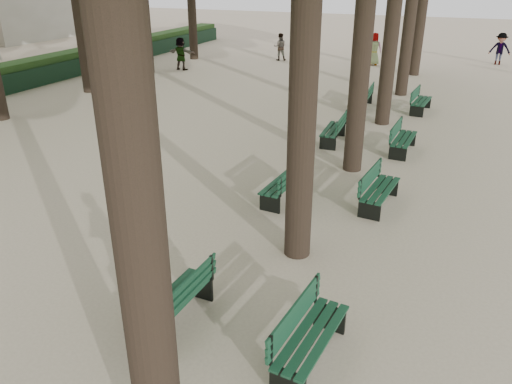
% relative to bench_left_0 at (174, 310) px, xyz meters
% --- Properties ---
extents(ground, '(120.00, 120.00, 0.00)m').
position_rel_bench_left_0_xyz_m(ground, '(-0.37, -0.14, -0.27)').
color(ground, '#BBA98D').
rests_on(ground, ground).
extents(bench_left_0, '(0.64, 1.82, 0.92)m').
position_rel_bench_left_0_xyz_m(bench_left_0, '(0.00, 0.00, 0.00)').
color(bench_left_0, black).
rests_on(bench_left_0, ground).
extents(bench_left_1, '(0.70, 1.84, 0.92)m').
position_rel_bench_left_0_xyz_m(bench_left_1, '(-0.00, 5.18, 0.00)').
color(bench_left_1, black).
rests_on(bench_left_1, ground).
extents(bench_left_2, '(0.66, 1.83, 0.92)m').
position_rel_bench_left_0_xyz_m(bench_left_2, '(-0.00, 10.00, 0.00)').
color(bench_left_2, black).
rests_on(bench_left_2, ground).
extents(bench_left_3, '(0.66, 1.83, 0.92)m').
position_rel_bench_left_0_xyz_m(bench_left_3, '(-0.00, 14.89, 0.00)').
color(bench_left_3, black).
rests_on(bench_left_3, ground).
extents(bench_right_0, '(0.75, 1.85, 0.92)m').
position_rel_bench_left_0_xyz_m(bench_right_0, '(2.27, 0.05, 0.00)').
color(bench_right_0, black).
rests_on(bench_right_0, ground).
extents(bench_right_1, '(0.75, 1.85, 0.92)m').
position_rel_bench_left_0_xyz_m(bench_right_1, '(2.27, 5.70, 0.00)').
color(bench_right_1, black).
rests_on(bench_right_1, ground).
extents(bench_right_2, '(0.67, 1.83, 0.92)m').
position_rel_bench_left_0_xyz_m(bench_right_2, '(2.27, 9.89, 0.00)').
color(bench_right_2, black).
rests_on(bench_right_2, ground).
extents(bench_right_3, '(0.72, 1.84, 0.92)m').
position_rel_bench_left_0_xyz_m(bench_right_3, '(2.27, 15.08, 0.00)').
color(bench_right_3, black).
rests_on(bench_right_3, ground).
extents(man_with_map, '(0.62, 0.73, 1.81)m').
position_rel_bench_left_0_xyz_m(man_with_map, '(-0.30, -0.08, 0.64)').
color(man_with_map, black).
rests_on(man_with_map, ground).
extents(pedestrian_b, '(1.19, 0.42, 1.82)m').
position_rel_bench_left_0_xyz_m(pedestrian_b, '(5.37, 28.06, 0.64)').
color(pedestrian_b, '#262628').
rests_on(pedestrian_b, ground).
extents(pedestrian_a, '(0.86, 0.60, 1.63)m').
position_rel_bench_left_0_xyz_m(pedestrian_a, '(-7.16, 24.45, 0.54)').
color(pedestrian_a, '#262628').
rests_on(pedestrian_a, ground).
extents(pedestrian_e, '(1.66, 0.44, 1.78)m').
position_rel_bench_left_0_xyz_m(pedestrian_e, '(-11.19, 19.31, 0.62)').
color(pedestrian_e, '#262628').
rests_on(pedestrian_e, ground).
extents(pedestrian_d, '(0.96, 0.53, 1.85)m').
position_rel_bench_left_0_xyz_m(pedestrian_d, '(-1.48, 25.01, 0.65)').
color(pedestrian_d, '#262628').
rests_on(pedestrian_d, ground).
extents(fence, '(0.08, 42.00, 0.90)m').
position_rel_bench_left_0_xyz_m(fence, '(-15.37, 10.86, 0.18)').
color(fence, black).
rests_on(fence, ground).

